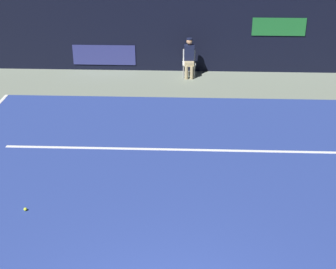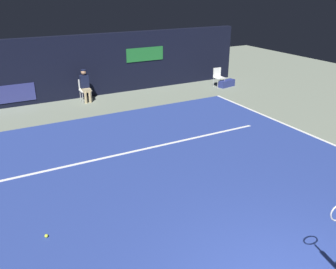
% 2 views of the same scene
% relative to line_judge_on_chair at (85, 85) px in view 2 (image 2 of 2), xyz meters
% --- Properties ---
extents(ground_plane, '(32.35, 32.35, 0.00)m').
position_rel_line_judge_on_chair_xyz_m(ground_plane, '(-0.19, -7.32, -0.69)').
color(ground_plane, gray).
extents(court_surface, '(11.00, 10.64, 0.01)m').
position_rel_line_judge_on_chair_xyz_m(court_surface, '(-0.19, -7.32, -0.68)').
color(court_surface, navy).
rests_on(court_surface, ground).
extents(line_sideline_left, '(0.10, 10.64, 0.01)m').
position_rel_line_judge_on_chair_xyz_m(line_sideline_left, '(5.26, -7.32, -0.67)').
color(line_sideline_left, white).
rests_on(line_sideline_left, court_surface).
extents(line_service, '(8.58, 0.10, 0.01)m').
position_rel_line_judge_on_chair_xyz_m(line_service, '(-0.19, -5.45, -0.67)').
color(line_service, white).
rests_on(line_service, court_surface).
extents(back_wall, '(15.96, 0.33, 2.60)m').
position_rel_line_judge_on_chair_xyz_m(back_wall, '(-0.19, 0.75, 0.61)').
color(back_wall, black).
rests_on(back_wall, ground).
extents(line_judge_on_chair, '(0.45, 0.54, 1.32)m').
position_rel_line_judge_on_chair_xyz_m(line_judge_on_chair, '(0.00, 0.00, 0.00)').
color(line_judge_on_chair, white).
rests_on(line_judge_on_chair, ground).
extents(courtside_chair_near, '(0.45, 0.42, 0.88)m').
position_rel_line_judge_on_chair_xyz_m(courtside_chair_near, '(6.22, -0.67, -0.18)').
color(courtside_chair_near, white).
rests_on(courtside_chair_near, ground).
extents(tennis_ball, '(0.07, 0.07, 0.07)m').
position_rel_line_judge_on_chair_xyz_m(tennis_ball, '(-3.17, -8.15, -0.64)').
color(tennis_ball, '#CCE033').
rests_on(tennis_ball, court_surface).
extents(equipment_bag, '(0.89, 0.48, 0.32)m').
position_rel_line_judge_on_chair_xyz_m(equipment_bag, '(6.56, -0.90, -0.53)').
color(equipment_bag, navy).
rests_on(equipment_bag, ground).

